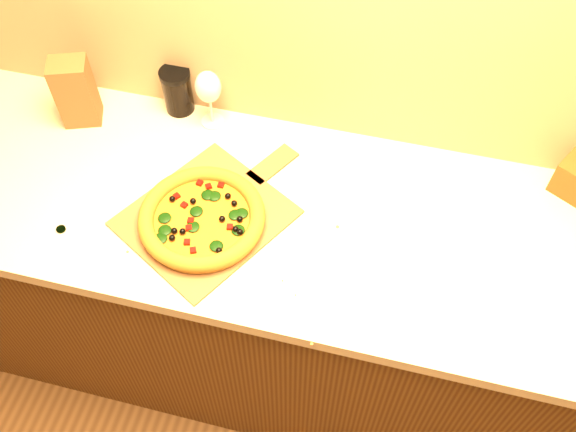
# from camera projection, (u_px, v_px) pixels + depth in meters

# --- Properties ---
(cabinet) EXTENTS (2.80, 0.65, 0.86)m
(cabinet) POSITION_uv_depth(u_px,v_px,m) (319.00, 306.00, 2.05)
(cabinet) COLOR #46250F
(cabinet) RESTS_ON ground
(countertop) EXTENTS (2.84, 0.68, 0.04)m
(countertop) POSITION_uv_depth(u_px,v_px,m) (325.00, 225.00, 1.69)
(countertop) COLOR beige
(countertop) RESTS_ON cabinet
(pizza_peel) EXTENTS (0.49, 0.55, 0.01)m
(pizza_peel) POSITION_uv_depth(u_px,v_px,m) (210.00, 214.00, 1.68)
(pizza_peel) COLOR brown
(pizza_peel) RESTS_ON countertop
(pizza) EXTENTS (0.33, 0.33, 0.05)m
(pizza) POSITION_uv_depth(u_px,v_px,m) (202.00, 218.00, 1.64)
(pizza) COLOR gold
(pizza) RESTS_ON pizza_peel
(bottle_cap) EXTENTS (0.03, 0.03, 0.01)m
(bottle_cap) POSITION_uv_depth(u_px,v_px,m) (61.00, 229.00, 1.65)
(bottle_cap) COLOR black
(bottle_cap) RESTS_ON countertop
(wine_glass) EXTENTS (0.08, 0.08, 0.19)m
(wine_glass) POSITION_uv_depth(u_px,v_px,m) (208.00, 88.00, 1.77)
(wine_glass) COLOR silver
(wine_glass) RESTS_ON countertop
(paper_bag) EXTENTS (0.13, 0.11, 0.21)m
(paper_bag) POSITION_uv_depth(u_px,v_px,m) (75.00, 92.00, 1.81)
(paper_bag) COLOR brown
(paper_bag) RESTS_ON countertop
(dark_jar) EXTENTS (0.09, 0.09, 0.14)m
(dark_jar) POSITION_uv_depth(u_px,v_px,m) (177.00, 90.00, 1.86)
(dark_jar) COLOR black
(dark_jar) RESTS_ON countertop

